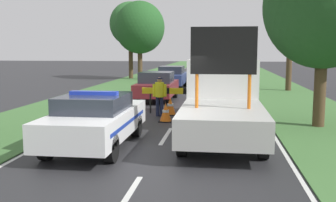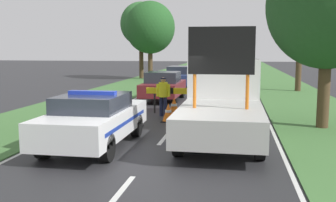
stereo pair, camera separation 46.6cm
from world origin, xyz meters
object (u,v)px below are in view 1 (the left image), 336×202
Objects in this scene: traffic_cone_near_truck at (170,106)px; roadside_tree_far_left at (324,6)px; traffic_cone_centre_front at (166,112)px; roadside_tree_mid_right at (130,24)px; police_car at (96,119)px; police_officer at (160,93)px; pedestrian_civilian at (195,93)px; roadside_tree_near_right at (140,28)px; roadside_tree_near_left at (291,17)px; work_truck at (222,100)px; queued_car_wagon_maroon at (157,86)px; road_barrier at (183,92)px; traffic_cone_near_police at (134,118)px; queued_car_hatch_blue at (172,77)px; queued_car_sedan_silver at (222,72)px.

roadside_tree_far_left is (5.41, -1.86, 3.75)m from traffic_cone_near_truck.
roadside_tree_mid_right is at bearing 106.28° from traffic_cone_centre_front.
police_car is 2.96× the size of police_officer.
roadside_tree_far_left is at bearing -29.14° from pedestrian_civilian.
police_officer is at bearing 165.72° from roadside_tree_far_left.
roadside_tree_mid_right reaches higher than pedestrian_civilian.
police_car is at bearing -81.16° from roadside_tree_near_right.
roadside_tree_mid_right is at bearing 143.37° from roadside_tree_near_left.
roadside_tree_far_left reaches higher than pedestrian_civilian.
police_car is 3.88m from work_truck.
police_car reaches higher than queued_car_wagon_maroon.
roadside_tree_mid_right reaches higher than traffic_cone_centre_front.
pedestrian_civilian reaches higher than road_barrier.
police_officer is 13.25m from roadside_tree_near_left.
roadside_tree_far_left reaches higher than traffic_cone_near_police.
roadside_tree_near_left is (7.67, -0.62, 3.91)m from queued_car_hatch_blue.
traffic_cone_near_truck is at bearing 71.52° from traffic_cone_near_police.
roadside_tree_mid_right is 24.49m from roadside_tree_far_left.
police_officer is at bearing -73.90° from roadside_tree_mid_right.
work_truck is 8.23× the size of traffic_cone_centre_front.
traffic_cone_centre_front is 21.31m from roadside_tree_near_right.
police_car is 6.20m from road_barrier.
police_car is at bearing 98.89° from police_officer.
police_car is 24.88m from roadside_tree_near_right.
road_barrier is 5.00× the size of traffic_cone_centre_front.
road_barrier is 0.56× the size of roadside_tree_near_left.
roadside_tree_far_left is (6.69, -12.84, 3.30)m from queued_car_hatch_blue.
work_truck is at bearing 24.14° from police_car.
road_barrier is 0.87× the size of queued_car_sedan_silver.
roadside_tree_mid_right reaches higher than roadside_tree_far_left.
roadside_tree_mid_right reaches higher than queued_car_sedan_silver.
work_truck is at bearing 145.14° from police_officer.
traffic_cone_near_police is 15.60m from roadside_tree_near_left.
roadside_tree_near_left reaches higher than traffic_cone_centre_front.
traffic_cone_near_truck is (1.33, 5.59, -0.41)m from police_car.
roadside_tree_near_left is at bearing 60.82° from traffic_cone_near_police.
work_truck reaches higher than police_car.
police_officer is at bearing -147.14° from road_barrier.
roadside_tree_near_left is 1.00× the size of roadside_tree_far_left.
queued_car_hatch_blue is (-1.79, 10.65, -0.09)m from road_barrier.
queued_car_wagon_maroon is 0.88× the size of queued_car_hatch_blue.
roadside_tree_near_left reaches higher than pedestrian_civilian.
traffic_cone_centre_front is 6.14m from queued_car_wagon_maroon.
queued_car_wagon_maroon is (-1.78, 4.11, -0.13)m from road_barrier.
queued_car_wagon_maroon is at bearing 92.95° from traffic_cone_near_police.
roadside_tree_near_right is 1.52m from roadside_tree_mid_right.
queued_car_sedan_silver is at bearing -17.46° from roadside_tree_mid_right.
queued_car_wagon_maroon is 0.66× the size of roadside_tree_far_left.
traffic_cone_near_truck is at bearing 144.74° from pedestrian_civilian.
work_truck is at bearing -61.17° from traffic_cone_near_truck.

